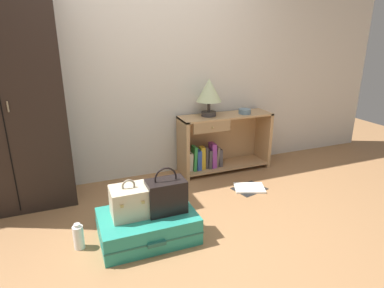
{
  "coord_description": "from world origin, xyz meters",
  "views": [
    {
      "loc": [
        -0.82,
        -2.05,
        1.58
      ],
      "look_at": [
        0.31,
        0.78,
        0.55
      ],
      "focal_mm": 30.64,
      "sensor_mm": 36.0,
      "label": 1
    }
  ],
  "objects_px": {
    "wardrobe": "(5,102)",
    "bookshelf": "(220,143)",
    "suitcase_large": "(148,226)",
    "handbag": "(166,196)",
    "bowl": "(245,111)",
    "open_book_on_floor": "(249,188)",
    "train_case": "(130,202)",
    "bottle": "(79,237)",
    "table_lamp": "(209,92)"
  },
  "relations": [
    {
      "from": "wardrobe",
      "to": "bookshelf",
      "type": "height_order",
      "value": "wardrobe"
    },
    {
      "from": "wardrobe",
      "to": "bookshelf",
      "type": "bearing_deg",
      "value": 1.72
    },
    {
      "from": "suitcase_large",
      "to": "handbag",
      "type": "height_order",
      "value": "handbag"
    },
    {
      "from": "bowl",
      "to": "suitcase_large",
      "type": "distance_m",
      "value": 1.88
    },
    {
      "from": "open_book_on_floor",
      "to": "bowl",
      "type": "bearing_deg",
      "value": 67.68
    },
    {
      "from": "bowl",
      "to": "open_book_on_floor",
      "type": "height_order",
      "value": "bowl"
    },
    {
      "from": "train_case",
      "to": "open_book_on_floor",
      "type": "distance_m",
      "value": 1.47
    },
    {
      "from": "bottle",
      "to": "open_book_on_floor",
      "type": "bearing_deg",
      "value": 12.58
    },
    {
      "from": "bowl",
      "to": "handbag",
      "type": "xyz_separation_m",
      "value": [
        -1.3,
        -1.03,
        -0.35
      ]
    },
    {
      "from": "bowl",
      "to": "train_case",
      "type": "xyz_separation_m",
      "value": [
        -1.59,
        -0.98,
        -0.37
      ]
    },
    {
      "from": "bookshelf",
      "to": "train_case",
      "type": "distance_m",
      "value": 1.66
    },
    {
      "from": "suitcase_large",
      "to": "bookshelf",
      "type": "bearing_deg",
      "value": 42.2
    },
    {
      "from": "bookshelf",
      "to": "handbag",
      "type": "xyz_separation_m",
      "value": [
        -1.01,
        -1.08,
        0.03
      ]
    },
    {
      "from": "bookshelf",
      "to": "suitcase_large",
      "type": "xyz_separation_m",
      "value": [
        -1.17,
        -1.06,
        -0.22
      ]
    },
    {
      "from": "table_lamp",
      "to": "open_book_on_floor",
      "type": "bearing_deg",
      "value": -70.45
    },
    {
      "from": "wardrobe",
      "to": "open_book_on_floor",
      "type": "relative_size",
      "value": 5.28
    },
    {
      "from": "bookshelf",
      "to": "wardrobe",
      "type": "bearing_deg",
      "value": -178.28
    },
    {
      "from": "suitcase_large",
      "to": "train_case",
      "type": "bearing_deg",
      "value": 167.6
    },
    {
      "from": "table_lamp",
      "to": "bottle",
      "type": "bearing_deg",
      "value": -147.12
    },
    {
      "from": "bowl",
      "to": "train_case",
      "type": "relative_size",
      "value": 0.47
    },
    {
      "from": "table_lamp",
      "to": "handbag",
      "type": "bearing_deg",
      "value": -128.43
    },
    {
      "from": "wardrobe",
      "to": "bowl",
      "type": "xyz_separation_m",
      "value": [
        2.45,
        0.02,
        -0.3
      ]
    },
    {
      "from": "bowl",
      "to": "handbag",
      "type": "bearing_deg",
      "value": -141.63
    },
    {
      "from": "bookshelf",
      "to": "train_case",
      "type": "bearing_deg",
      "value": -141.49
    },
    {
      "from": "suitcase_large",
      "to": "bottle",
      "type": "bearing_deg",
      "value": 172.93
    },
    {
      "from": "handbag",
      "to": "suitcase_large",
      "type": "bearing_deg",
      "value": 172.7
    },
    {
      "from": "train_case",
      "to": "open_book_on_floor",
      "type": "xyz_separation_m",
      "value": [
        1.36,
        0.43,
        -0.33
      ]
    },
    {
      "from": "bowl",
      "to": "bottle",
      "type": "distance_m",
      "value": 2.29
    },
    {
      "from": "train_case",
      "to": "bottle",
      "type": "bearing_deg",
      "value": 174.66
    },
    {
      "from": "suitcase_large",
      "to": "handbag",
      "type": "relative_size",
      "value": 2.0
    },
    {
      "from": "suitcase_large",
      "to": "train_case",
      "type": "distance_m",
      "value": 0.27
    },
    {
      "from": "suitcase_large",
      "to": "train_case",
      "type": "relative_size",
      "value": 2.48
    },
    {
      "from": "train_case",
      "to": "bowl",
      "type": "bearing_deg",
      "value": 31.8
    },
    {
      "from": "bottle",
      "to": "bowl",
      "type": "bearing_deg",
      "value": 25.45
    },
    {
      "from": "wardrobe",
      "to": "bookshelf",
      "type": "xyz_separation_m",
      "value": [
        2.16,
        0.07,
        -0.68
      ]
    },
    {
      "from": "wardrobe",
      "to": "handbag",
      "type": "bearing_deg",
      "value": -41.52
    },
    {
      "from": "bookshelf",
      "to": "suitcase_large",
      "type": "relative_size",
      "value": 1.45
    },
    {
      "from": "open_book_on_floor",
      "to": "bookshelf",
      "type": "bearing_deg",
      "value": 95.84
    },
    {
      "from": "bottle",
      "to": "wardrobe",
      "type": "bearing_deg",
      "value": 116.43
    },
    {
      "from": "open_book_on_floor",
      "to": "suitcase_large",
      "type": "bearing_deg",
      "value": -159.58
    },
    {
      "from": "wardrobe",
      "to": "bookshelf",
      "type": "distance_m",
      "value": 2.27
    },
    {
      "from": "suitcase_large",
      "to": "train_case",
      "type": "height_order",
      "value": "train_case"
    },
    {
      "from": "table_lamp",
      "to": "bottle",
      "type": "distance_m",
      "value": 2.03
    },
    {
      "from": "table_lamp",
      "to": "bowl",
      "type": "xyz_separation_m",
      "value": [
        0.44,
        -0.05,
        -0.25
      ]
    },
    {
      "from": "wardrobe",
      "to": "bottle",
      "type": "bearing_deg",
      "value": -63.57
    },
    {
      "from": "open_book_on_floor",
      "to": "wardrobe",
      "type": "bearing_deg",
      "value": 166.41
    },
    {
      "from": "suitcase_large",
      "to": "open_book_on_floor",
      "type": "relative_size",
      "value": 2.0
    },
    {
      "from": "bowl",
      "to": "train_case",
      "type": "height_order",
      "value": "bowl"
    },
    {
      "from": "suitcase_large",
      "to": "bottle",
      "type": "xyz_separation_m",
      "value": [
        -0.53,
        0.07,
        -0.01
      ]
    },
    {
      "from": "bookshelf",
      "to": "suitcase_large",
      "type": "bearing_deg",
      "value": -137.8
    }
  ]
}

